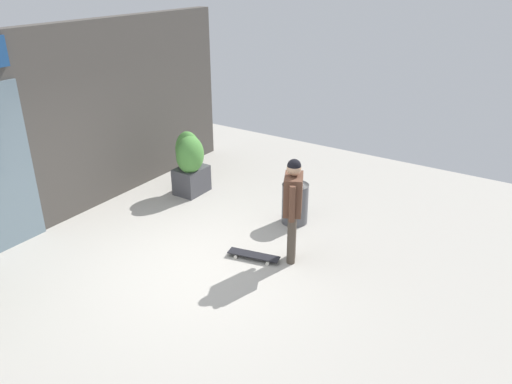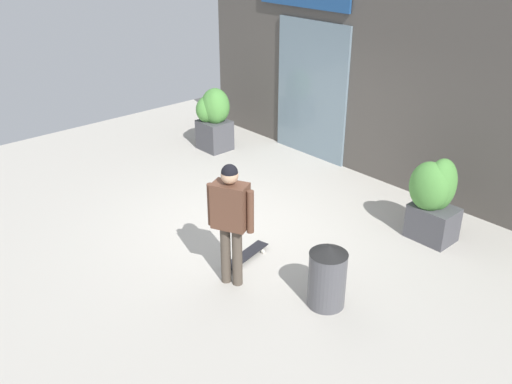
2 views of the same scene
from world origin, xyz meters
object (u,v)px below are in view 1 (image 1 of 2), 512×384
Objects in this scene: skateboard at (254,255)px; trash_bin at (295,200)px; planter_box_left at (190,161)px; skateboarder at (293,201)px.

trash_bin is (1.40, 0.06, 0.35)m from skateboard.
planter_box_left is at bearing 91.08° from trash_bin.
skateboarder is 1.32× the size of planter_box_left.
skateboarder is 1.98× the size of skateboard.
trash_bin is (1.11, 0.56, -0.59)m from skateboarder.
skateboarder reaches higher than trash_bin.
skateboard is at bearing -119.88° from planter_box_left.
skateboarder is 2.00× the size of trash_bin.
skateboarder is at bearing -161.92° from skateboard.
trash_bin reaches higher than skateboard.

